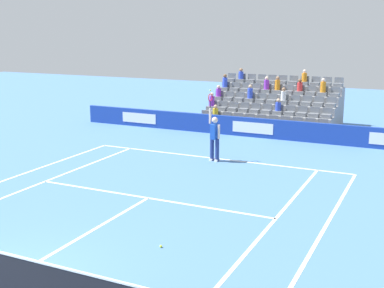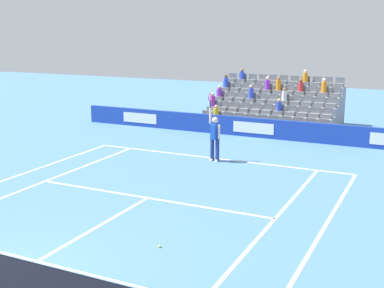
{
  "view_description": "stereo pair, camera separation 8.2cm",
  "coord_description": "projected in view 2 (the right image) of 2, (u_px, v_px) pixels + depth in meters",
  "views": [
    {
      "loc": [
        -7.73,
        6.64,
        5.18
      ],
      "look_at": [
        -0.05,
        -9.51,
        1.1
      ],
      "focal_mm": 47.5,
      "sensor_mm": 36.0,
      "label": 1
    },
    {
      "loc": [
        -7.8,
        6.6,
        5.18
      ],
      "look_at": [
        -0.05,
        -9.51,
        1.1
      ],
      "focal_mm": 47.5,
      "sensor_mm": 36.0,
      "label": 2
    }
  ],
  "objects": [
    {
      "name": "line_doubles_sideline_left",
      "position": [
        6.0,
        180.0,
        17.79
      ],
      "size": [
        0.1,
        11.89,
        0.01
      ],
      "primitive_type": "cube",
      "color": "white",
      "rests_on": "ground"
    },
    {
      "name": "tennis_player",
      "position": [
        215.0,
        137.0,
        20.11
      ],
      "size": [
        0.52,
        0.39,
        2.85
      ],
      "color": "navy",
      "rests_on": "ground"
    },
    {
      "name": "line_singles_sideline_left",
      "position": [
        36.0,
        185.0,
        17.21
      ],
      "size": [
        0.1,
        11.89,
        0.01
      ],
      "primitive_type": "cube",
      "color": "white",
      "rests_on": "ground"
    },
    {
      "name": "line_service",
      "position": [
        148.0,
        198.0,
        15.87
      ],
      "size": [
        8.23,
        0.1,
        0.01
      ],
      "primitive_type": "cube",
      "color": "white",
      "rests_on": "ground"
    },
    {
      "name": "line_centre_mark",
      "position": [
        215.0,
        159.0,
        20.61
      ],
      "size": [
        0.1,
        0.2,
        0.01
      ],
      "primitive_type": "cube",
      "color": "white",
      "rests_on": "ground"
    },
    {
      "name": "line_doubles_sideline_right",
      "position": [
        321.0,
        233.0,
        13.16
      ],
      "size": [
        0.1,
        11.89,
        0.01
      ],
      "primitive_type": "cube",
      "color": "white",
      "rests_on": "ground"
    },
    {
      "name": "stadium_stand",
      "position": [
        275.0,
        110.0,
        27.77
      ],
      "size": [
        6.82,
        4.75,
        2.97
      ],
      "color": "gray",
      "rests_on": "ground"
    },
    {
      "name": "loose_tennis_ball",
      "position": [
        160.0,
        246.0,
        12.28
      ],
      "size": [
        0.07,
        0.07,
        0.07
      ],
      "primitive_type": "sphere",
      "color": "#D1E533",
      "rests_on": "ground"
    },
    {
      "name": "sponsor_barrier",
      "position": [
        254.0,
        127.0,
        24.71
      ],
      "size": [
        19.28,
        0.22,
        0.94
      ],
      "color": "#193899",
      "rests_on": "ground"
    },
    {
      "name": "line_baseline",
      "position": [
        216.0,
        158.0,
        20.7
      ],
      "size": [
        10.97,
        0.1,
        0.01
      ],
      "primitive_type": "cube",
      "color": "white",
      "rests_on": "ground"
    },
    {
      "name": "line_centre_service",
      "position": [
        84.0,
        234.0,
        13.06
      ],
      "size": [
        0.1,
        6.4,
        0.01
      ],
      "primitive_type": "cube",
      "color": "white",
      "rests_on": "ground"
    },
    {
      "name": "line_singles_sideline_right",
      "position": [
        270.0,
        224.0,
        13.73
      ],
      "size": [
        0.1,
        11.89,
        0.01
      ],
      "primitive_type": "cube",
      "color": "white",
      "rests_on": "ground"
    }
  ]
}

